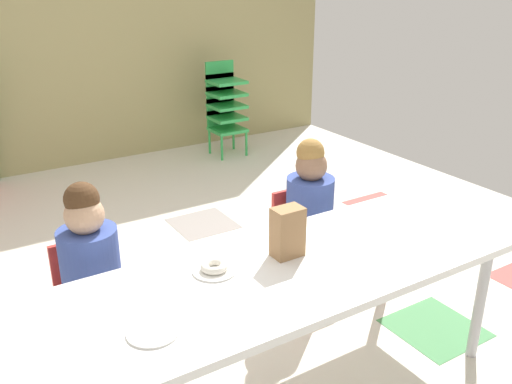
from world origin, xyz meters
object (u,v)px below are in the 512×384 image
object	(u,v)px
seated_child_near_camera	(90,261)
kid_chair_green_stack	(225,103)
craft_table	(273,283)
donut_powdered_on_plate	(214,266)
paper_plate_near_edge	(214,271)
paper_bag_brown	(288,232)
seated_child_middle_seat	(309,204)
paper_plate_center_table	(153,332)

from	to	relation	value
seated_child_near_camera	kid_chair_green_stack	distance (m)	3.28
craft_table	donut_powdered_on_plate	world-z (taller)	donut_powdered_on_plate
seated_child_near_camera	paper_plate_near_edge	xyz separation A→B (m)	(0.38, -0.46, 0.06)
craft_table	paper_bag_brown	distance (m)	0.23
seated_child_middle_seat	paper_bag_brown	bearing A→B (deg)	-134.83
kid_chair_green_stack	paper_bag_brown	world-z (taller)	kid_chair_green_stack
seated_child_near_camera	paper_plate_near_edge	bearing A→B (deg)	-50.20
kid_chair_green_stack	paper_bag_brown	distance (m)	3.34
kid_chair_green_stack	paper_plate_center_table	xyz separation A→B (m)	(-2.07, -3.24, 0.10)
donut_powdered_on_plate	seated_child_near_camera	bearing A→B (deg)	129.80
kid_chair_green_stack	paper_plate_center_table	size ratio (longest dim) A/B	5.11
seated_child_middle_seat	donut_powdered_on_plate	bearing A→B (deg)	-151.04
craft_table	paper_plate_near_edge	distance (m)	0.24
kid_chair_green_stack	paper_plate_center_table	distance (m)	3.85
seated_child_middle_seat	donut_powdered_on_plate	distance (m)	0.95
craft_table	seated_child_near_camera	world-z (taller)	seated_child_near_camera
seated_child_near_camera	donut_powdered_on_plate	distance (m)	0.60
seated_child_middle_seat	paper_plate_center_table	size ratio (longest dim) A/B	5.10
paper_plate_near_edge	craft_table	bearing A→B (deg)	-34.17
paper_plate_center_table	donut_powdered_on_plate	xyz separation A→B (m)	(0.37, 0.25, 0.02)
seated_child_near_camera	seated_child_middle_seat	size ratio (longest dim) A/B	1.00
craft_table	seated_child_middle_seat	xyz separation A→B (m)	(0.63, 0.59, -0.01)
paper_bag_brown	paper_plate_center_table	world-z (taller)	paper_bag_brown
craft_table	kid_chair_green_stack	distance (m)	3.47
kid_chair_green_stack	seated_child_middle_seat	bearing A→B (deg)	-109.13
seated_child_middle_seat	paper_plate_center_table	bearing A→B (deg)	-149.30
seated_child_near_camera	paper_bag_brown	bearing A→B (deg)	-35.11
craft_table	paper_plate_near_edge	xyz separation A→B (m)	(-0.20, 0.13, 0.05)
paper_bag_brown	paper_plate_center_table	size ratio (longest dim) A/B	1.22
kid_chair_green_stack	paper_plate_near_edge	distance (m)	3.44
seated_child_middle_seat	paper_plate_near_edge	bearing A→B (deg)	-151.04
craft_table	kid_chair_green_stack	bearing A→B (deg)	64.23
donut_powdered_on_plate	paper_bag_brown	bearing A→B (deg)	-7.34
craft_table	seated_child_middle_seat	size ratio (longest dim) A/B	2.29
seated_child_near_camera	kid_chair_green_stack	xyz separation A→B (m)	(2.09, 2.54, -0.04)
seated_child_near_camera	seated_child_middle_seat	world-z (taller)	same
kid_chair_green_stack	donut_powdered_on_plate	size ratio (longest dim) A/B	8.22
seated_child_middle_seat	paper_plate_center_table	distance (m)	1.39
paper_bag_brown	donut_powdered_on_plate	size ratio (longest dim) A/B	1.97
seated_child_middle_seat	paper_plate_near_edge	world-z (taller)	seated_child_middle_seat
seated_child_middle_seat	paper_bag_brown	xyz separation A→B (m)	(-0.50, -0.50, 0.17)
seated_child_near_camera	paper_plate_near_edge	world-z (taller)	seated_child_near_camera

